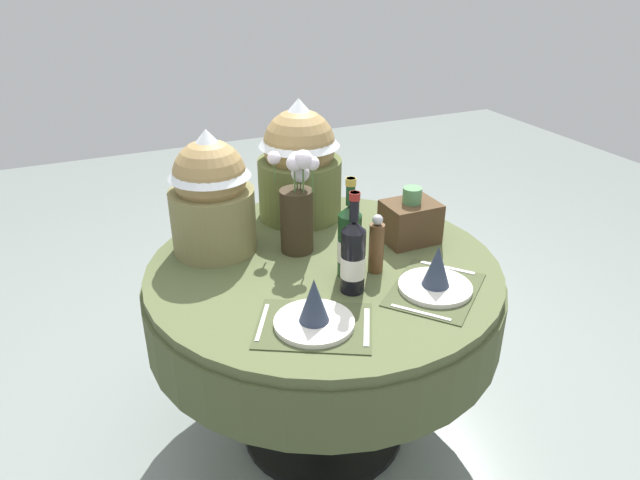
{
  "coord_description": "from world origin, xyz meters",
  "views": [
    {
      "loc": [
        -0.75,
        -1.65,
        1.78
      ],
      "look_at": [
        0.0,
        0.03,
        0.85
      ],
      "focal_mm": 32.96,
      "sensor_mm": 36.0,
      "label": 1
    }
  ],
  "objects_px": {
    "place_setting_right": "(436,278)",
    "woven_basket_side_right": "(410,220)",
    "gift_tub_back_centre": "(299,156)",
    "wine_bottle_left": "(349,240)",
    "pepper_mill": "(376,246)",
    "wine_bottle_centre": "(353,256)",
    "dining_table": "(323,300)",
    "gift_tub_back_left": "(211,188)",
    "place_setting_left": "(314,313)",
    "flower_vase": "(297,206)"
  },
  "relations": [
    {
      "from": "wine_bottle_centre",
      "to": "flower_vase",
      "type": "bearing_deg",
      "value": 99.09
    },
    {
      "from": "place_setting_right",
      "to": "gift_tub_back_centre",
      "type": "relative_size",
      "value": 0.88
    },
    {
      "from": "wine_bottle_left",
      "to": "pepper_mill",
      "type": "bearing_deg",
      "value": -9.35
    },
    {
      "from": "wine_bottle_left",
      "to": "dining_table",
      "type": "bearing_deg",
      "value": 114.86
    },
    {
      "from": "dining_table",
      "to": "flower_vase",
      "type": "distance_m",
      "value": 0.36
    },
    {
      "from": "place_setting_right",
      "to": "gift_tub_back_left",
      "type": "xyz_separation_m",
      "value": [
        -0.58,
        0.58,
        0.19
      ]
    },
    {
      "from": "flower_vase",
      "to": "pepper_mill",
      "type": "xyz_separation_m",
      "value": [
        0.19,
        -0.25,
        -0.08
      ]
    },
    {
      "from": "gift_tub_back_left",
      "to": "gift_tub_back_centre",
      "type": "relative_size",
      "value": 0.93
    },
    {
      "from": "gift_tub_back_centre",
      "to": "wine_bottle_left",
      "type": "bearing_deg",
      "value": -94.1
    },
    {
      "from": "wine_bottle_centre",
      "to": "dining_table",
      "type": "bearing_deg",
      "value": 93.22
    },
    {
      "from": "place_setting_right",
      "to": "wine_bottle_centre",
      "type": "distance_m",
      "value": 0.28
    },
    {
      "from": "wine_bottle_left",
      "to": "wine_bottle_centre",
      "type": "bearing_deg",
      "value": -110.32
    },
    {
      "from": "flower_vase",
      "to": "pepper_mill",
      "type": "distance_m",
      "value": 0.32
    },
    {
      "from": "place_setting_right",
      "to": "woven_basket_side_right",
      "type": "bearing_deg",
      "value": 71.56
    },
    {
      "from": "place_setting_right",
      "to": "pepper_mill",
      "type": "relative_size",
      "value": 2.01
    },
    {
      "from": "pepper_mill",
      "to": "woven_basket_side_right",
      "type": "xyz_separation_m",
      "value": [
        0.23,
        0.15,
        -0.01
      ]
    },
    {
      "from": "wine_bottle_left",
      "to": "pepper_mill",
      "type": "relative_size",
      "value": 1.65
    },
    {
      "from": "flower_vase",
      "to": "woven_basket_side_right",
      "type": "relative_size",
      "value": 1.82
    },
    {
      "from": "place_setting_left",
      "to": "woven_basket_side_right",
      "type": "relative_size",
      "value": 1.97
    },
    {
      "from": "wine_bottle_centre",
      "to": "gift_tub_back_centre",
      "type": "height_order",
      "value": "gift_tub_back_centre"
    },
    {
      "from": "gift_tub_back_centre",
      "to": "gift_tub_back_left",
      "type": "bearing_deg",
      "value": -159.21
    },
    {
      "from": "dining_table",
      "to": "pepper_mill",
      "type": "relative_size",
      "value": 5.99
    },
    {
      "from": "place_setting_right",
      "to": "wine_bottle_centre",
      "type": "height_order",
      "value": "wine_bottle_centre"
    },
    {
      "from": "place_setting_left",
      "to": "gift_tub_back_centre",
      "type": "distance_m",
      "value": 0.83
    },
    {
      "from": "place_setting_left",
      "to": "wine_bottle_left",
      "type": "distance_m",
      "value": 0.34
    },
    {
      "from": "dining_table",
      "to": "gift_tub_back_left",
      "type": "bearing_deg",
      "value": 139.5
    },
    {
      "from": "dining_table",
      "to": "gift_tub_back_left",
      "type": "xyz_separation_m",
      "value": [
        -0.32,
        0.27,
        0.39
      ]
    },
    {
      "from": "dining_table",
      "to": "woven_basket_side_right",
      "type": "xyz_separation_m",
      "value": [
        0.37,
        0.04,
        0.24
      ]
    },
    {
      "from": "flower_vase",
      "to": "dining_table",
      "type": "bearing_deg",
      "value": -72.68
    },
    {
      "from": "place_setting_right",
      "to": "wine_bottle_left",
      "type": "xyz_separation_m",
      "value": [
        -0.21,
        0.21,
        0.08
      ]
    },
    {
      "from": "dining_table",
      "to": "gift_tub_back_centre",
      "type": "relative_size",
      "value": 2.6
    },
    {
      "from": "place_setting_left",
      "to": "pepper_mill",
      "type": "xyz_separation_m",
      "value": [
        0.32,
        0.22,
        0.05
      ]
    },
    {
      "from": "place_setting_right",
      "to": "flower_vase",
      "type": "bearing_deg",
      "value": 124.03
    },
    {
      "from": "woven_basket_side_right",
      "to": "gift_tub_back_centre",
      "type": "bearing_deg",
      "value": 126.78
    },
    {
      "from": "wine_bottle_left",
      "to": "woven_basket_side_right",
      "type": "bearing_deg",
      "value": 23.0
    },
    {
      "from": "place_setting_right",
      "to": "wine_bottle_left",
      "type": "distance_m",
      "value": 0.31
    },
    {
      "from": "wine_bottle_centre",
      "to": "gift_tub_back_centre",
      "type": "bearing_deg",
      "value": 83.24
    },
    {
      "from": "place_setting_left",
      "to": "flower_vase",
      "type": "bearing_deg",
      "value": 73.47
    },
    {
      "from": "dining_table",
      "to": "place_setting_left",
      "type": "relative_size",
      "value": 3.01
    },
    {
      "from": "flower_vase",
      "to": "gift_tub_back_left",
      "type": "height_order",
      "value": "gift_tub_back_left"
    },
    {
      "from": "place_setting_left",
      "to": "pepper_mill",
      "type": "bearing_deg",
      "value": 33.6
    },
    {
      "from": "woven_basket_side_right",
      "to": "dining_table",
      "type": "bearing_deg",
      "value": -174.49
    },
    {
      "from": "dining_table",
      "to": "place_setting_left",
      "type": "height_order",
      "value": "place_setting_left"
    },
    {
      "from": "place_setting_left",
      "to": "wine_bottle_left",
      "type": "xyz_separation_m",
      "value": [
        0.23,
        0.23,
        0.08
      ]
    },
    {
      "from": "wine_bottle_centre",
      "to": "woven_basket_side_right",
      "type": "relative_size",
      "value": 1.6
    },
    {
      "from": "wine_bottle_left",
      "to": "woven_basket_side_right",
      "type": "height_order",
      "value": "wine_bottle_left"
    },
    {
      "from": "dining_table",
      "to": "wine_bottle_centre",
      "type": "height_order",
      "value": "wine_bottle_centre"
    },
    {
      "from": "flower_vase",
      "to": "wine_bottle_centre",
      "type": "height_order",
      "value": "flower_vase"
    },
    {
      "from": "pepper_mill",
      "to": "gift_tub_back_centre",
      "type": "distance_m",
      "value": 0.57
    },
    {
      "from": "place_setting_left",
      "to": "woven_basket_side_right",
      "type": "distance_m",
      "value": 0.67
    }
  ]
}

